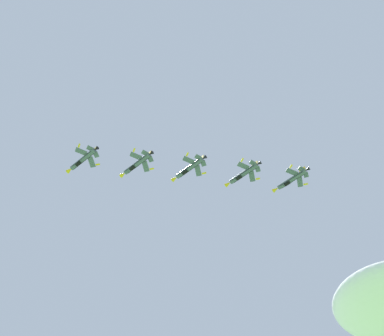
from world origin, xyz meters
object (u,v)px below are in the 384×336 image
Objects in this scene: fighter_jet_left_outer at (243,174)px; fighter_jet_left_wing at (137,164)px; fighter_jet_right_outer at (291,180)px; fighter_jet_right_wing at (189,168)px; fighter_jet_lead at (83,160)px.

fighter_jet_left_wing is at bearing 136.16° from fighter_jet_left_outer.
fighter_jet_right_wing is at bearing 138.90° from fighter_jet_right_outer.
fighter_jet_lead is at bearing 136.04° from fighter_jet_left_outer.
fighter_jet_left_outer is at bearing -43.84° from fighter_jet_left_wing.
fighter_jet_left_wing reaches higher than fighter_jet_right_wing.
fighter_jet_right_outer is (37.99, -1.43, 1.00)m from fighter_jet_right_wing.
fighter_jet_right_outer is at bearing -40.33° from fighter_jet_left_outer.
fighter_jet_right_wing is 1.00× the size of fighter_jet_right_outer.
fighter_jet_right_outer reaches higher than fighter_jet_left_outer.
fighter_jet_left_wing is 1.00× the size of fighter_jet_right_wing.
fighter_jet_left_wing is (19.26, -1.77, -0.04)m from fighter_jet_lead.
fighter_jet_right_outer is at bearing -41.10° from fighter_jet_right_wing.
fighter_jet_left_outer is at bearing -43.96° from fighter_jet_lead.
fighter_jet_left_wing is 38.73m from fighter_jet_left_outer.
fighter_jet_left_wing is 18.94m from fighter_jet_right_wing.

